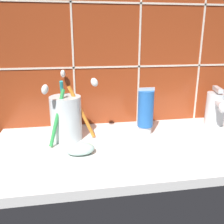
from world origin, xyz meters
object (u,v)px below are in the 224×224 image
sink_faucet (216,107)px  soap_bar (80,149)px  toothbrush_cup (66,117)px  toothpaste_tube (146,111)px

sink_faucet → soap_bar: bearing=-57.3°
sink_faucet → soap_bar: (-40.68, -12.75, -4.15)cm
toothbrush_cup → toothpaste_tube: bearing=-0.1°
toothpaste_tube → soap_bar: toothpaste_tube is taller
sink_faucet → soap_bar: sink_faucet is taller
toothbrush_cup → sink_faucet: bearing=4.3°
sink_faucet → toothbrush_cup: bearing=-70.4°
toothbrush_cup → soap_bar: bearing=-73.1°
toothpaste_tube → soap_bar: 20.97cm
toothpaste_tube → soap_bar: bearing=-152.4°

